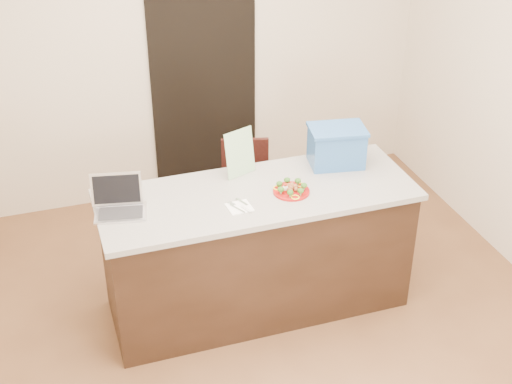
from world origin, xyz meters
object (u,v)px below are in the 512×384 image
object	(u,v)px
blue_box	(336,146)
laptop	(119,202)
plate	(291,191)
napkin	(239,207)
yogurt_bottle	(285,190)
island	(257,250)
chair	(249,185)

from	to	relation	value
blue_box	laptop	bearing A→B (deg)	-165.53
plate	laptop	distance (m)	1.09
plate	napkin	size ratio (longest dim) A/B	1.62
plate	blue_box	distance (m)	0.52
plate	laptop	xyz separation A→B (m)	(-1.08, 0.13, 0.05)
plate	napkin	bearing A→B (deg)	-168.90
yogurt_bottle	blue_box	bearing A→B (deg)	29.93
island	laptop	xyz separation A→B (m)	(-0.88, 0.06, 0.52)
laptop	island	bearing A→B (deg)	7.22
yogurt_bottle	blue_box	world-z (taller)	blue_box
plate	chair	world-z (taller)	plate
napkin	blue_box	world-z (taller)	blue_box
plate	blue_box	bearing A→B (deg)	31.99
island	napkin	size ratio (longest dim) A/B	14.07
plate	yogurt_bottle	distance (m)	0.05
blue_box	island	bearing A→B (deg)	-153.50
island	chair	world-z (taller)	island
yogurt_bottle	chair	world-z (taller)	yogurt_bottle
island	blue_box	distance (m)	0.89
plate	napkin	world-z (taller)	plate
napkin	blue_box	xyz separation A→B (m)	(0.80, 0.34, 0.13)
plate	napkin	xyz separation A→B (m)	(-0.37, -0.07, -0.01)
island	blue_box	bearing A→B (deg)	17.00
plate	blue_box	size ratio (longest dim) A/B	0.57
yogurt_bottle	chair	xyz separation A→B (m)	(0.04, 0.92, -0.48)
island	laptop	size ratio (longest dim) A/B	5.90
blue_box	yogurt_bottle	bearing A→B (deg)	-140.57
laptop	blue_box	bearing A→B (deg)	16.24
napkin	yogurt_bottle	xyz separation A→B (m)	(0.33, 0.07, 0.03)
yogurt_bottle	chair	size ratio (longest dim) A/B	0.09
plate	napkin	distance (m)	0.38
napkin	laptop	xyz separation A→B (m)	(-0.71, 0.21, 0.06)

